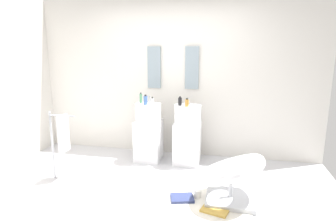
{
  "coord_description": "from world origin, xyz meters",
  "views": [
    {
      "loc": [
        0.94,
        -2.97,
        1.73
      ],
      "look_at": [
        0.15,
        0.55,
        0.95
      ],
      "focal_mm": 30.07,
      "sensor_mm": 36.0,
      "label": 1
    }
  ],
  "objects_px": {
    "magazine_navy": "(182,198)",
    "coffee_mug": "(198,194)",
    "pedestal_sink_left": "(148,132)",
    "soap_bottle_blue": "(146,100)",
    "magazine_ochre": "(215,210)",
    "towel_rack": "(61,135)",
    "soap_bottle_green": "(141,98)",
    "pedestal_sink_right": "(187,134)",
    "soap_bottle_black": "(180,101)",
    "lounge_chair": "(231,174)",
    "soap_bottle_white": "(152,101)",
    "soap_bottle_amber": "(187,103)"
  },
  "relations": [
    {
      "from": "soap_bottle_amber",
      "to": "soap_bottle_black",
      "type": "distance_m",
      "value": 0.13
    },
    {
      "from": "coffee_mug",
      "to": "soap_bottle_amber",
      "type": "bearing_deg",
      "value": 106.76
    },
    {
      "from": "towel_rack",
      "to": "soap_bottle_white",
      "type": "xyz_separation_m",
      "value": [
        1.04,
        0.83,
        0.36
      ]
    },
    {
      "from": "pedestal_sink_right",
      "to": "lounge_chair",
      "type": "bearing_deg",
      "value": -57.42
    },
    {
      "from": "magazine_ochre",
      "to": "soap_bottle_black",
      "type": "xyz_separation_m",
      "value": [
        -0.63,
        1.28,
        0.97
      ]
    },
    {
      "from": "magazine_ochre",
      "to": "soap_bottle_blue",
      "type": "xyz_separation_m",
      "value": [
        -1.15,
        1.22,
        0.98
      ]
    },
    {
      "from": "soap_bottle_black",
      "to": "magazine_ochre",
      "type": "bearing_deg",
      "value": -63.76
    },
    {
      "from": "pedestal_sink_left",
      "to": "soap_bottle_blue",
      "type": "xyz_separation_m",
      "value": [
        -0.01,
        -0.1,
        0.53
      ]
    },
    {
      "from": "magazine_ochre",
      "to": "coffee_mug",
      "type": "relative_size",
      "value": 2.93
    },
    {
      "from": "magazine_ochre",
      "to": "soap_bottle_amber",
      "type": "distance_m",
      "value": 1.64
    },
    {
      "from": "soap_bottle_blue",
      "to": "soap_bottle_white",
      "type": "bearing_deg",
      "value": -2.32
    },
    {
      "from": "pedestal_sink_right",
      "to": "coffee_mug",
      "type": "height_order",
      "value": "pedestal_sink_right"
    },
    {
      "from": "pedestal_sink_right",
      "to": "soap_bottle_green",
      "type": "distance_m",
      "value": 0.92
    },
    {
      "from": "soap_bottle_amber",
      "to": "soap_bottle_blue",
      "type": "bearing_deg",
      "value": 179.76
    },
    {
      "from": "towel_rack",
      "to": "magazine_ochre",
      "type": "xyz_separation_m",
      "value": [
        2.08,
        -0.38,
        -0.61
      ]
    },
    {
      "from": "soap_bottle_blue",
      "to": "soap_bottle_green",
      "type": "xyz_separation_m",
      "value": [
        -0.11,
        0.12,
        0.01
      ]
    },
    {
      "from": "soap_bottle_blue",
      "to": "soap_bottle_white",
      "type": "height_order",
      "value": "soap_bottle_blue"
    },
    {
      "from": "lounge_chair",
      "to": "coffee_mug",
      "type": "relative_size",
      "value": 10.8
    },
    {
      "from": "pedestal_sink_right",
      "to": "lounge_chair",
      "type": "distance_m",
      "value": 1.26
    },
    {
      "from": "coffee_mug",
      "to": "soap_bottle_amber",
      "type": "xyz_separation_m",
      "value": [
        -0.29,
        0.97,
        0.93
      ]
    },
    {
      "from": "soap_bottle_green",
      "to": "magazine_navy",
      "type": "bearing_deg",
      "value": -53.25
    },
    {
      "from": "pedestal_sink_left",
      "to": "magazine_ochre",
      "type": "relative_size",
      "value": 3.55
    },
    {
      "from": "soap_bottle_black",
      "to": "soap_bottle_green",
      "type": "distance_m",
      "value": 0.64
    },
    {
      "from": "pedestal_sink_left",
      "to": "soap_bottle_white",
      "type": "relative_size",
      "value": 8.17
    },
    {
      "from": "pedestal_sink_right",
      "to": "magazine_ochre",
      "type": "height_order",
      "value": "pedestal_sink_right"
    },
    {
      "from": "coffee_mug",
      "to": "soap_bottle_amber",
      "type": "distance_m",
      "value": 1.37
    },
    {
      "from": "pedestal_sink_right",
      "to": "soap_bottle_black",
      "type": "relative_size",
      "value": 7.44
    },
    {
      "from": "towel_rack",
      "to": "pedestal_sink_left",
      "type": "bearing_deg",
      "value": 45.28
    },
    {
      "from": "magazine_ochre",
      "to": "soap_bottle_black",
      "type": "height_order",
      "value": "soap_bottle_black"
    },
    {
      "from": "soap_bottle_blue",
      "to": "soap_bottle_white",
      "type": "distance_m",
      "value": 0.11
    },
    {
      "from": "coffee_mug",
      "to": "soap_bottle_blue",
      "type": "bearing_deg",
      "value": 133.8
    },
    {
      "from": "lounge_chair",
      "to": "magazine_navy",
      "type": "bearing_deg",
      "value": -170.5
    },
    {
      "from": "pedestal_sink_left",
      "to": "magazine_ochre",
      "type": "distance_m",
      "value": 1.81
    },
    {
      "from": "soap_bottle_blue",
      "to": "soap_bottle_black",
      "type": "distance_m",
      "value": 0.53
    },
    {
      "from": "lounge_chair",
      "to": "soap_bottle_amber",
      "type": "xyz_separation_m",
      "value": [
        -0.67,
        0.95,
        0.64
      ]
    },
    {
      "from": "coffee_mug",
      "to": "soap_bottle_green",
      "type": "relative_size",
      "value": 0.6
    },
    {
      "from": "soap_bottle_amber",
      "to": "towel_rack",
      "type": "bearing_deg",
      "value": -151.9
    },
    {
      "from": "pedestal_sink_left",
      "to": "soap_bottle_amber",
      "type": "bearing_deg",
      "value": -9.47
    },
    {
      "from": "coffee_mug",
      "to": "soap_bottle_black",
      "type": "height_order",
      "value": "soap_bottle_black"
    },
    {
      "from": "soap_bottle_black",
      "to": "magazine_navy",
      "type": "bearing_deg",
      "value": -78.07
    },
    {
      "from": "pedestal_sink_right",
      "to": "soap_bottle_amber",
      "type": "xyz_separation_m",
      "value": [
        0.0,
        -0.11,
        0.52
      ]
    },
    {
      "from": "magazine_ochre",
      "to": "soap_bottle_black",
      "type": "relative_size",
      "value": 2.09
    },
    {
      "from": "towel_rack",
      "to": "magazine_navy",
      "type": "xyz_separation_m",
      "value": [
        1.68,
        -0.21,
        -0.6
      ]
    },
    {
      "from": "pedestal_sink_right",
      "to": "soap_bottle_white",
      "type": "xyz_separation_m",
      "value": [
        -0.53,
        -0.11,
        0.52
      ]
    },
    {
      "from": "magazine_navy",
      "to": "coffee_mug",
      "type": "height_order",
      "value": "coffee_mug"
    },
    {
      "from": "lounge_chair",
      "to": "soap_bottle_amber",
      "type": "height_order",
      "value": "soap_bottle_amber"
    },
    {
      "from": "magazine_ochre",
      "to": "soap_bottle_green",
      "type": "height_order",
      "value": "soap_bottle_green"
    },
    {
      "from": "coffee_mug",
      "to": "soap_bottle_white",
      "type": "height_order",
      "value": "soap_bottle_white"
    },
    {
      "from": "magazine_navy",
      "to": "towel_rack",
      "type": "bearing_deg",
      "value": 156.51
    },
    {
      "from": "pedestal_sink_left",
      "to": "soap_bottle_blue",
      "type": "relative_size",
      "value": 6.67
    }
  ]
}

